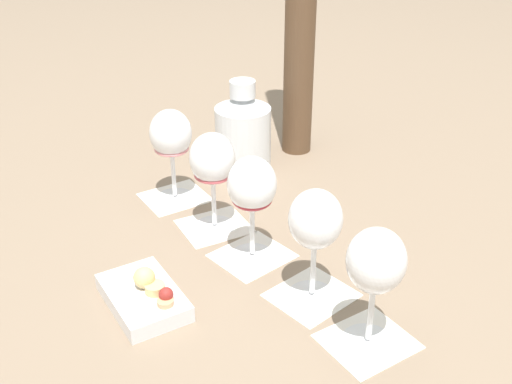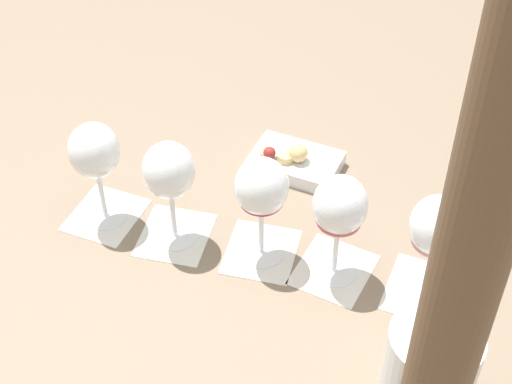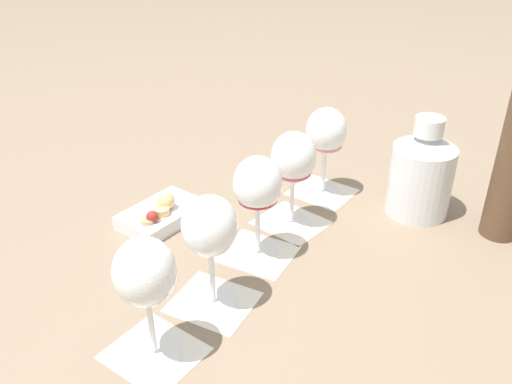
{
  "view_description": "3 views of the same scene",
  "coord_description": "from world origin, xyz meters",
  "px_view_note": "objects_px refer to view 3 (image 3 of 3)",
  "views": [
    {
      "loc": [
        0.33,
        -0.81,
        0.6
      ],
      "look_at": [
        0.0,
        -0.0,
        0.12
      ],
      "focal_mm": 45.0,
      "sensor_mm": 36.0,
      "label": 1
    },
    {
      "loc": [
        0.18,
        0.8,
        0.88
      ],
      "look_at": [
        0.0,
        -0.0,
        0.12
      ],
      "focal_mm": 55.0,
      "sensor_mm": 36.0,
      "label": 2
    },
    {
      "loc": [
        0.73,
        0.01,
        0.54
      ],
      "look_at": [
        0.0,
        -0.0,
        0.12
      ],
      "focal_mm": 38.0,
      "sensor_mm": 36.0,
      "label": 3
    }
  ],
  "objects_px": {
    "wine_glass_2": "(255,189)",
    "ceramic_vase": "(422,173)",
    "snack_dish": "(162,214)",
    "wine_glass_0": "(326,135)",
    "wine_glass_4": "(145,278)",
    "wine_glass_3": "(210,232)",
    "wine_glass_1": "(293,161)"
  },
  "relations": [
    {
      "from": "wine_glass_3",
      "to": "snack_dish",
      "type": "relative_size",
      "value": 1.01
    },
    {
      "from": "snack_dish",
      "to": "wine_glass_0",
      "type": "bearing_deg",
      "value": 110.66
    },
    {
      "from": "ceramic_vase",
      "to": "snack_dish",
      "type": "distance_m",
      "value": 0.48
    },
    {
      "from": "snack_dish",
      "to": "ceramic_vase",
      "type": "bearing_deg",
      "value": 95.34
    },
    {
      "from": "wine_glass_2",
      "to": "snack_dish",
      "type": "relative_size",
      "value": 1.01
    },
    {
      "from": "wine_glass_0",
      "to": "wine_glass_1",
      "type": "distance_m",
      "value": 0.13
    },
    {
      "from": "wine_glass_1",
      "to": "wine_glass_4",
      "type": "xyz_separation_m",
      "value": [
        0.32,
        -0.19,
        -0.0
      ]
    },
    {
      "from": "wine_glass_2",
      "to": "wine_glass_4",
      "type": "xyz_separation_m",
      "value": [
        0.23,
        -0.13,
        0.0
      ]
    },
    {
      "from": "wine_glass_4",
      "to": "snack_dish",
      "type": "distance_m",
      "value": 0.34
    },
    {
      "from": "wine_glass_0",
      "to": "snack_dish",
      "type": "bearing_deg",
      "value": -69.34
    },
    {
      "from": "wine_glass_4",
      "to": "wine_glass_2",
      "type": "bearing_deg",
      "value": 150.18
    },
    {
      "from": "ceramic_vase",
      "to": "snack_dish",
      "type": "bearing_deg",
      "value": -84.66
    },
    {
      "from": "wine_glass_2",
      "to": "ceramic_vase",
      "type": "distance_m",
      "value": 0.34
    },
    {
      "from": "wine_glass_3",
      "to": "ceramic_vase",
      "type": "height_order",
      "value": "ceramic_vase"
    },
    {
      "from": "wine_glass_3",
      "to": "ceramic_vase",
      "type": "relative_size",
      "value": 0.94
    },
    {
      "from": "wine_glass_3",
      "to": "ceramic_vase",
      "type": "bearing_deg",
      "value": 126.32
    },
    {
      "from": "ceramic_vase",
      "to": "snack_dish",
      "type": "xyz_separation_m",
      "value": [
        0.04,
        -0.47,
        -0.07
      ]
    },
    {
      "from": "wine_glass_4",
      "to": "wine_glass_1",
      "type": "bearing_deg",
      "value": 149.13
    },
    {
      "from": "wine_glass_0",
      "to": "snack_dish",
      "type": "relative_size",
      "value": 1.01
    },
    {
      "from": "wine_glass_2",
      "to": "wine_glass_4",
      "type": "relative_size",
      "value": 1.0
    },
    {
      "from": "wine_glass_1",
      "to": "wine_glass_4",
      "type": "height_order",
      "value": "same"
    },
    {
      "from": "wine_glass_0",
      "to": "ceramic_vase",
      "type": "bearing_deg",
      "value": 67.59
    },
    {
      "from": "wine_glass_2",
      "to": "ceramic_vase",
      "type": "bearing_deg",
      "value": 115.36
    },
    {
      "from": "wine_glass_2",
      "to": "snack_dish",
      "type": "xyz_separation_m",
      "value": [
        -0.1,
        -0.17,
        -0.11
      ]
    },
    {
      "from": "wine_glass_0",
      "to": "wine_glass_3",
      "type": "relative_size",
      "value": 1.0
    },
    {
      "from": "wine_glass_2",
      "to": "wine_glass_4",
      "type": "bearing_deg",
      "value": -29.82
    },
    {
      "from": "snack_dish",
      "to": "wine_glass_1",
      "type": "bearing_deg",
      "value": 89.68
    },
    {
      "from": "wine_glass_2",
      "to": "snack_dish",
      "type": "distance_m",
      "value": 0.23
    },
    {
      "from": "wine_glass_0",
      "to": "wine_glass_4",
      "type": "distance_m",
      "value": 0.51
    },
    {
      "from": "wine_glass_0",
      "to": "wine_glass_2",
      "type": "xyz_separation_m",
      "value": [
        0.21,
        -0.13,
        -0.0
      ]
    },
    {
      "from": "wine_glass_1",
      "to": "wine_glass_2",
      "type": "bearing_deg",
      "value": -33.22
    },
    {
      "from": "wine_glass_1",
      "to": "ceramic_vase",
      "type": "relative_size",
      "value": 0.94
    }
  ]
}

